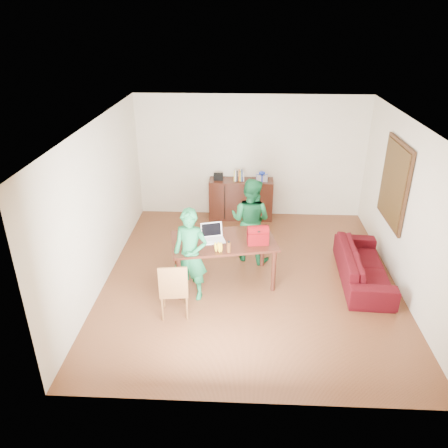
# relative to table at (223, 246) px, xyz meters

# --- Properties ---
(room) EXTENTS (5.20, 5.70, 2.90)m
(room) POSITION_rel_table_xyz_m (0.47, 0.26, 0.61)
(room) COLOR #452411
(room) RESTS_ON ground
(table) EXTENTS (1.87, 1.28, 0.80)m
(table) POSITION_rel_table_xyz_m (0.00, 0.00, 0.00)
(table) COLOR black
(table) RESTS_ON ground
(chair) EXTENTS (0.47, 0.45, 0.93)m
(chair) POSITION_rel_table_xyz_m (-0.70, -0.95, -0.43)
(chair) COLOR brown
(chair) RESTS_ON ground
(person_near) EXTENTS (0.63, 0.48, 1.54)m
(person_near) POSITION_rel_table_xyz_m (-0.50, -0.46, 0.07)
(person_near) COLOR #166537
(person_near) RESTS_ON ground
(person_far) EXTENTS (0.95, 0.87, 1.59)m
(person_far) POSITION_rel_table_xyz_m (0.45, 0.81, 0.10)
(person_far) COLOR #125129
(person_far) RESTS_ON ground
(laptop) EXTENTS (0.41, 0.34, 0.25)m
(laptop) POSITION_rel_table_xyz_m (-0.16, -0.03, 0.15)
(laptop) COLOR white
(laptop) RESTS_ON table
(bananas) EXTENTS (0.20, 0.16, 0.06)m
(bananas) POSITION_rel_table_xyz_m (-0.06, -0.40, 0.13)
(bananas) COLOR gold
(bananas) RESTS_ON table
(bottle) EXTENTS (0.08, 0.08, 0.19)m
(bottle) POSITION_rel_table_xyz_m (0.10, -0.39, 0.20)
(bottle) COLOR #592E14
(bottle) RESTS_ON table
(red_bag) EXTENTS (0.36, 0.24, 0.25)m
(red_bag) POSITION_rel_table_xyz_m (0.56, -0.08, 0.23)
(red_bag) COLOR #6F0707
(red_bag) RESTS_ON table
(sofa) EXTENTS (0.85, 1.96, 0.56)m
(sofa) POSITION_rel_table_xyz_m (2.41, 0.17, -0.42)
(sofa) COLOR #38070D
(sofa) RESTS_ON ground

